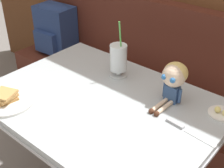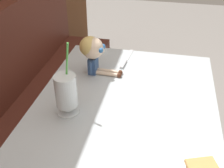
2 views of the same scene
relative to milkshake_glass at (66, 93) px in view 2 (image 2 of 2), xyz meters
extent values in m
cube|color=#512319|center=(0.08, 0.36, -0.61)|extent=(2.60, 0.48, 0.45)
cube|color=#B2BCC1|center=(0.08, -0.23, -0.11)|extent=(1.10, 0.80, 0.03)
cube|color=#B7BABF|center=(0.08, -0.23, -0.14)|extent=(1.11, 0.81, 0.02)
cylinder|color=#A5A8AD|center=(0.08, -0.23, -0.47)|extent=(0.14, 0.14, 0.65)
cylinder|color=silver|center=(0.00, 0.00, -0.09)|extent=(0.10, 0.10, 0.01)
cylinder|color=silver|center=(0.00, 0.00, -0.07)|extent=(0.03, 0.03, 0.03)
cylinder|color=silver|center=(0.00, 0.00, 0.01)|extent=(0.09, 0.09, 0.14)
cylinder|color=#E0DB6B|center=(0.00, 0.00, 0.00)|extent=(0.08, 0.08, 0.11)
cylinder|color=#51B74C|center=(0.02, -0.01, 0.11)|extent=(0.01, 0.03, 0.22)
cylinder|color=white|center=(0.56, 0.03, -0.09)|extent=(0.12, 0.12, 0.01)
sphere|color=#F4E07A|center=(0.55, 0.03, -0.08)|extent=(0.03, 0.03, 0.03)
sphere|color=#F4E07A|center=(0.58, 0.03, -0.08)|extent=(0.03, 0.03, 0.03)
cube|color=silver|center=(0.57, -0.17, -0.10)|extent=(0.14, 0.03, 0.00)
cube|color=#B2B5BA|center=(0.44, -0.16, -0.09)|extent=(0.09, 0.03, 0.01)
cube|color=#385689|center=(0.34, -0.02, -0.06)|extent=(0.07, 0.04, 0.08)
sphere|color=beige|center=(0.34, -0.02, 0.04)|extent=(0.11, 0.11, 0.11)
ellipsoid|color=#D8B766|center=(0.34, -0.01, 0.05)|extent=(0.12, 0.11, 0.10)
sphere|color=#2D6BB2|center=(0.32, -0.07, 0.04)|extent=(0.03, 0.03, 0.03)
sphere|color=#2D6BB2|center=(0.36, -0.07, 0.04)|extent=(0.03, 0.03, 0.03)
cylinder|color=beige|center=(0.32, -0.10, -0.09)|extent=(0.02, 0.12, 0.02)
cylinder|color=beige|center=(0.35, -0.10, -0.09)|extent=(0.02, 0.12, 0.02)
sphere|color=#4C2819|center=(0.32, -0.16, -0.09)|extent=(0.03, 0.03, 0.03)
sphere|color=#4C2819|center=(0.35, -0.16, -0.09)|extent=(0.03, 0.03, 0.03)
cylinder|color=#385689|center=(0.30, -0.02, -0.05)|extent=(0.02, 0.02, 0.07)
cylinder|color=#385689|center=(0.38, -0.02, -0.05)|extent=(0.02, 0.02, 0.07)
camera|label=1|loc=(0.90, -1.11, 0.73)|focal=49.29mm
camera|label=2|loc=(-0.86, -0.37, 0.65)|focal=44.76mm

